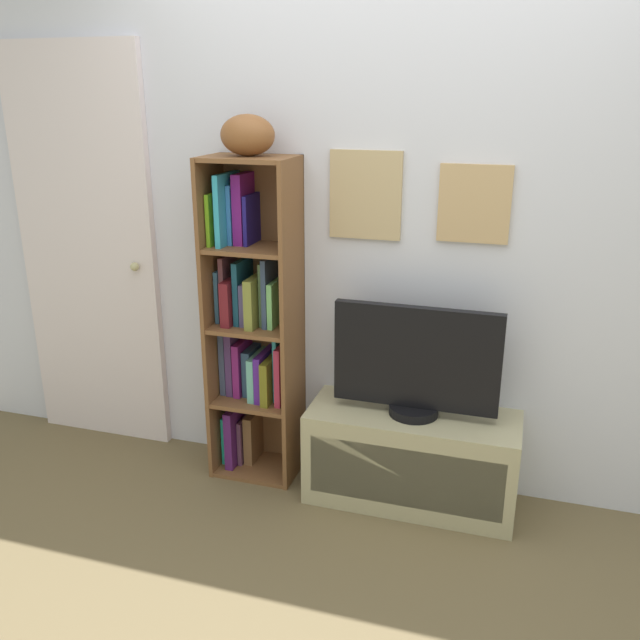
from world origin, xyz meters
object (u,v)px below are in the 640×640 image
(television, at_px, (416,363))
(door, at_px, (88,253))
(bookshelf, at_px, (252,327))
(tv_stand, at_px, (411,458))
(football, at_px, (248,135))

(television, distance_m, door, 1.77)
(television, xyz_separation_m, door, (-1.73, 0.16, 0.33))
(bookshelf, bearing_deg, tv_stand, -5.31)
(television, height_order, door, door)
(tv_stand, relative_size, television, 1.30)
(bookshelf, distance_m, tv_stand, 0.96)
(football, distance_m, tv_stand, 1.61)
(bookshelf, relative_size, football, 6.42)
(bookshelf, distance_m, television, 0.81)
(football, bearing_deg, door, 172.73)
(bookshelf, distance_m, football, 0.89)
(football, distance_m, door, 1.14)
(television, bearing_deg, football, 176.97)
(tv_stand, xyz_separation_m, door, (-1.73, 0.16, 0.80))
(bookshelf, height_order, tv_stand, bookshelf)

